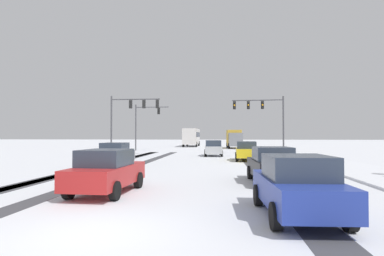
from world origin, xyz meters
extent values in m
plane|color=silver|center=(0.00, 0.00, 0.00)|extent=(300.00, 300.00, 0.00)
cube|color=#424247|center=(-3.34, 15.82, 0.00)|extent=(0.83, 34.81, 0.01)
cube|color=#424247|center=(-5.88, 15.82, 0.00)|extent=(0.71, 34.81, 0.01)
cube|color=#424247|center=(-5.84, 15.82, 0.00)|extent=(1.18, 34.81, 0.01)
cube|color=#424247|center=(4.91, 15.82, 0.00)|extent=(1.03, 34.81, 0.01)
cube|color=white|center=(10.90, 14.24, 0.06)|extent=(4.00, 34.81, 0.12)
cylinder|color=#47474C|center=(-9.50, 37.65, 3.25)|extent=(0.18, 0.18, 6.50)
cylinder|color=#47474C|center=(-7.12, 37.50, 6.10)|extent=(4.77, 0.42, 0.12)
cube|color=black|center=(-6.17, 37.44, 5.55)|extent=(0.33, 0.26, 0.90)
sphere|color=black|center=(-6.16, 37.60, 5.85)|extent=(0.20, 0.20, 0.20)
sphere|color=orange|center=(-6.16, 37.60, 5.55)|extent=(0.20, 0.20, 0.20)
sphere|color=black|center=(-6.16, 37.60, 5.25)|extent=(0.20, 0.20, 0.20)
cylinder|color=#47474C|center=(9.50, 29.65, 3.25)|extent=(0.18, 0.18, 6.50)
cylinder|color=#47474C|center=(6.67, 29.82, 6.10)|extent=(5.68, 0.47, 0.12)
cube|color=black|center=(7.23, 29.79, 5.55)|extent=(0.33, 0.26, 0.90)
sphere|color=black|center=(7.22, 29.63, 5.85)|extent=(0.20, 0.20, 0.20)
sphere|color=orange|center=(7.22, 29.63, 5.55)|extent=(0.20, 0.20, 0.20)
sphere|color=black|center=(7.22, 29.63, 5.25)|extent=(0.20, 0.20, 0.20)
cube|color=black|center=(5.67, 29.89, 5.55)|extent=(0.33, 0.26, 0.90)
sphere|color=black|center=(5.66, 29.73, 5.85)|extent=(0.20, 0.20, 0.20)
sphere|color=orange|center=(5.66, 29.73, 5.55)|extent=(0.20, 0.20, 0.20)
sphere|color=black|center=(5.66, 29.73, 5.25)|extent=(0.20, 0.20, 0.20)
cube|color=black|center=(4.11, 29.98, 5.55)|extent=(0.33, 0.26, 0.90)
sphere|color=black|center=(4.10, 29.82, 5.85)|extent=(0.20, 0.20, 0.20)
sphere|color=orange|center=(4.10, 29.82, 5.55)|extent=(0.20, 0.20, 0.20)
sphere|color=black|center=(4.10, 29.82, 5.25)|extent=(0.20, 0.20, 0.20)
cylinder|color=#47474C|center=(-9.50, 27.65, 3.25)|extent=(0.18, 0.18, 6.50)
cylinder|color=#47474C|center=(-6.78, 27.62, 6.10)|extent=(5.45, 0.18, 0.12)
cube|color=black|center=(-7.32, 27.62, 5.55)|extent=(0.32, 0.24, 0.90)
sphere|color=black|center=(-7.32, 27.78, 5.85)|extent=(0.20, 0.20, 0.20)
sphere|color=orange|center=(-7.32, 27.78, 5.55)|extent=(0.20, 0.20, 0.20)
sphere|color=black|center=(-7.32, 27.78, 5.25)|extent=(0.20, 0.20, 0.20)
cube|color=black|center=(-5.82, 27.61, 5.55)|extent=(0.32, 0.24, 0.90)
sphere|color=black|center=(-5.82, 27.77, 5.85)|extent=(0.20, 0.20, 0.20)
sphere|color=orange|center=(-5.82, 27.77, 5.55)|extent=(0.20, 0.20, 0.20)
sphere|color=black|center=(-5.82, 27.77, 5.25)|extent=(0.20, 0.20, 0.20)
cube|color=black|center=(-4.33, 27.59, 5.55)|extent=(0.32, 0.24, 0.90)
sphere|color=black|center=(-4.32, 27.75, 5.85)|extent=(0.20, 0.20, 0.20)
sphere|color=orange|center=(-4.32, 27.75, 5.55)|extent=(0.20, 0.20, 0.20)
sphere|color=black|center=(-4.32, 27.75, 5.25)|extent=(0.20, 0.20, 0.20)
cube|color=#B7BABF|center=(1.80, 26.48, 0.67)|extent=(1.91, 4.18, 0.70)
cube|color=#2D3847|center=(1.80, 26.33, 1.32)|extent=(1.66, 1.98, 0.60)
cylinder|color=black|center=(0.92, 27.70, 0.32)|extent=(0.25, 0.65, 0.64)
cylinder|color=black|center=(2.54, 27.79, 0.32)|extent=(0.25, 0.65, 0.64)
cylinder|color=black|center=(1.06, 25.17, 0.32)|extent=(0.25, 0.65, 0.64)
cylinder|color=black|center=(2.67, 25.25, 0.32)|extent=(0.25, 0.65, 0.64)
cube|color=yellow|center=(4.76, 20.76, 0.67)|extent=(1.81, 4.14, 0.70)
cube|color=#2D3847|center=(4.76, 20.61, 1.32)|extent=(1.61, 1.94, 0.60)
cylinder|color=black|center=(3.99, 22.05, 0.32)|extent=(0.24, 0.65, 0.64)
cylinder|color=black|center=(5.60, 22.01, 0.32)|extent=(0.24, 0.65, 0.64)
cylinder|color=black|center=(3.92, 19.51, 0.32)|extent=(0.24, 0.65, 0.64)
cylinder|color=black|center=(5.53, 19.46, 0.32)|extent=(0.24, 0.65, 0.64)
cube|color=slate|center=(-4.77, 15.28, 0.67)|extent=(1.71, 4.11, 0.70)
cube|color=#2D3847|center=(-4.77, 15.13, 1.32)|extent=(1.57, 1.91, 0.60)
cylinder|color=black|center=(-5.58, 16.55, 0.32)|extent=(0.22, 0.64, 0.64)
cylinder|color=black|center=(-3.97, 16.55, 0.32)|extent=(0.22, 0.64, 0.64)
cylinder|color=black|center=(-5.57, 14.01, 0.32)|extent=(0.22, 0.64, 0.64)
cylinder|color=black|center=(-3.96, 14.01, 0.32)|extent=(0.22, 0.64, 0.64)
cube|color=black|center=(4.97, 8.04, 0.67)|extent=(1.89, 4.18, 0.70)
cube|color=#2D3847|center=(4.97, 7.89, 1.32)|extent=(1.65, 1.97, 0.60)
cylinder|color=black|center=(4.10, 9.27, 0.32)|extent=(0.25, 0.65, 0.64)
cylinder|color=black|center=(5.71, 9.34, 0.32)|extent=(0.25, 0.65, 0.64)
cylinder|color=black|center=(4.22, 6.73, 0.32)|extent=(0.25, 0.65, 0.64)
cylinder|color=black|center=(5.83, 6.81, 0.32)|extent=(0.25, 0.65, 0.64)
cube|color=red|center=(-1.51, 4.84, 0.67)|extent=(1.86, 4.17, 0.70)
cube|color=#2D3847|center=(-1.51, 4.69, 1.32)|extent=(1.64, 1.96, 0.60)
cylinder|color=black|center=(-2.26, 6.15, 0.32)|extent=(0.25, 0.65, 0.64)
cylinder|color=black|center=(-0.65, 6.08, 0.32)|extent=(0.25, 0.65, 0.64)
cylinder|color=black|center=(-2.36, 3.61, 0.32)|extent=(0.25, 0.65, 0.64)
cylinder|color=black|center=(-0.75, 3.54, 0.32)|extent=(0.25, 0.65, 0.64)
cube|color=#233899|center=(4.70, 2.00, 0.67)|extent=(1.88, 4.17, 0.70)
cube|color=#2D3847|center=(4.71, 1.85, 1.32)|extent=(1.64, 1.97, 0.60)
cylinder|color=black|center=(3.84, 3.23, 0.32)|extent=(0.25, 0.65, 0.64)
cylinder|color=black|center=(5.45, 3.31, 0.32)|extent=(0.25, 0.65, 0.64)
cylinder|color=black|center=(3.95, 0.69, 0.32)|extent=(0.25, 0.65, 0.64)
cylinder|color=black|center=(5.57, 0.77, 0.32)|extent=(0.25, 0.65, 0.64)
cube|color=silver|center=(-3.22, 54.97, 1.93)|extent=(2.63, 11.03, 2.90)
cube|color=#283342|center=(-3.22, 54.97, 2.28)|extent=(2.66, 10.15, 0.90)
cylinder|color=black|center=(-1.99, 51.13, 0.48)|extent=(0.31, 0.96, 0.96)
cylinder|color=black|center=(-4.36, 51.10, 0.48)|extent=(0.31, 0.96, 0.96)
cylinder|color=black|center=(-2.07, 58.28, 0.48)|extent=(0.31, 0.96, 0.96)
cylinder|color=black|center=(-4.45, 58.25, 0.48)|extent=(0.31, 0.96, 0.96)
cube|color=slate|center=(4.79, 43.86, 1.47)|extent=(2.20, 2.29, 2.10)
cube|color=gold|center=(4.62, 47.56, 1.72)|extent=(2.44, 5.30, 2.60)
cylinder|color=black|center=(5.78, 44.35, 0.42)|extent=(0.32, 0.85, 0.84)
cylinder|color=black|center=(3.76, 44.25, 0.42)|extent=(0.32, 0.85, 0.84)
cylinder|color=black|center=(5.57, 49.03, 0.42)|extent=(0.32, 0.85, 0.84)
cylinder|color=black|center=(3.55, 48.94, 0.42)|extent=(0.32, 0.85, 0.84)
camera|label=1|loc=(2.77, -6.67, 2.14)|focal=29.91mm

